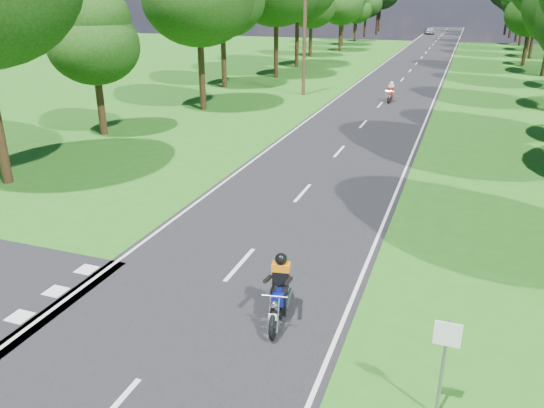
% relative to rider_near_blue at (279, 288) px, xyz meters
% --- Properties ---
extents(ground, '(160.00, 160.00, 0.00)m').
position_rel_rider_near_blue_xyz_m(ground, '(-1.87, 0.07, -0.80)').
color(ground, '#256216').
rests_on(ground, ground).
extents(main_road, '(7.00, 140.00, 0.02)m').
position_rel_rider_near_blue_xyz_m(main_road, '(-1.87, 50.07, -0.79)').
color(main_road, black).
rests_on(main_road, ground).
extents(road_markings, '(7.40, 140.00, 0.01)m').
position_rel_rider_near_blue_xyz_m(road_markings, '(-2.01, 48.20, -0.78)').
color(road_markings, silver).
rests_on(road_markings, main_road).
extents(telegraph_pole, '(1.20, 0.26, 8.00)m').
position_rel_rider_near_blue_xyz_m(telegraph_pole, '(-7.87, 28.07, 3.27)').
color(telegraph_pole, '#382616').
rests_on(telegraph_pole, ground).
extents(road_sign, '(0.45, 0.07, 2.00)m').
position_rel_rider_near_blue_xyz_m(road_sign, '(3.63, -1.94, 0.54)').
color(road_sign, slate).
rests_on(road_sign, ground).
extents(rider_near_blue, '(0.93, 1.95, 1.56)m').
position_rel_rider_near_blue_xyz_m(rider_near_blue, '(0.00, 0.00, 0.00)').
color(rider_near_blue, '#0C158A').
rests_on(rider_near_blue, main_road).
extents(rider_far_red, '(0.56, 1.66, 1.38)m').
position_rel_rider_near_blue_xyz_m(rider_far_red, '(-1.41, 27.32, -0.09)').
color(rider_far_red, '#A6200C').
rests_on(rider_far_red, main_road).
extents(distant_car, '(2.36, 3.97, 1.27)m').
position_rel_rider_near_blue_xyz_m(distant_car, '(-4.18, 95.56, -0.15)').
color(distant_car, '#AEB1B5').
rests_on(distant_car, main_road).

